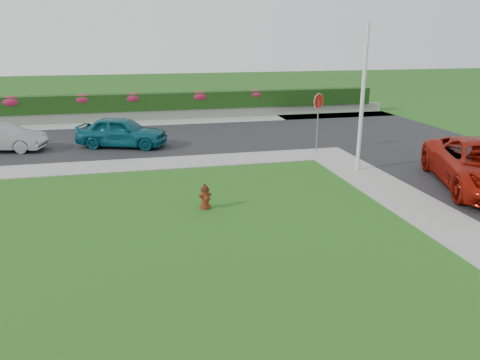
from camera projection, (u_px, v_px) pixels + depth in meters
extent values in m
plane|color=black|center=(212.00, 252.00, 11.93)|extent=(120.00, 120.00, 0.00)
cube|color=black|center=(69.00, 143.00, 23.87)|extent=(26.00, 8.00, 0.04)
cube|color=gray|center=(29.00, 171.00, 19.00)|extent=(24.00, 2.00, 0.04)
cube|color=gray|center=(327.00, 154.00, 21.81)|extent=(2.00, 2.00, 0.04)
cube|color=gray|center=(145.00, 123.00, 29.39)|extent=(34.00, 2.00, 0.04)
cube|color=gray|center=(144.00, 115.00, 30.70)|extent=(34.00, 0.40, 0.60)
cube|color=black|center=(143.00, 102.00, 30.54)|extent=(32.00, 0.90, 1.10)
cylinder|color=#511B0C|center=(205.00, 207.00, 14.95)|extent=(0.35, 0.35, 0.08)
cylinder|color=#511B0C|center=(205.00, 198.00, 14.86)|extent=(0.24, 0.24, 0.54)
cylinder|color=black|center=(205.00, 190.00, 14.78)|extent=(0.29, 0.29, 0.05)
sphere|color=black|center=(205.00, 189.00, 14.78)|extent=(0.24, 0.24, 0.24)
cylinder|color=black|center=(205.00, 185.00, 14.74)|extent=(0.07, 0.07, 0.07)
cylinder|color=#511B0C|center=(201.00, 196.00, 14.76)|extent=(0.13, 0.14, 0.11)
cylinder|color=#511B0C|center=(209.00, 194.00, 14.92)|extent=(0.13, 0.14, 0.11)
cylinder|color=#511B0C|center=(207.00, 198.00, 14.73)|extent=(0.19, 0.17, 0.15)
imported|color=#0C5262|center=(122.00, 132.00, 22.88)|extent=(4.70, 3.11, 1.49)
imported|color=#96989D|center=(2.00, 137.00, 22.06)|extent=(4.21, 2.25, 1.32)
cylinder|color=silver|center=(362.00, 99.00, 18.30)|extent=(0.16, 0.16, 5.80)
cylinder|color=slate|center=(317.00, 126.00, 21.99)|extent=(0.06, 0.06, 2.43)
cylinder|color=#A90F0B|center=(319.00, 101.00, 21.65)|extent=(0.62, 0.40, 0.71)
cylinder|color=white|center=(319.00, 101.00, 21.65)|extent=(0.65, 0.41, 0.75)
ellipsoid|color=#AF1E39|center=(12.00, 102.00, 28.66)|extent=(1.43, 0.92, 0.72)
ellipsoid|color=#AF1E39|center=(83.00, 99.00, 29.55)|extent=(1.31, 0.84, 0.66)
ellipsoid|color=#AF1E39|center=(133.00, 98.00, 30.23)|extent=(1.34, 0.86, 0.67)
ellipsoid|color=#AF1E39|center=(199.00, 96.00, 31.17)|extent=(1.38, 0.89, 0.69)
ellipsoid|color=#AF1E39|center=(255.00, 94.00, 32.00)|extent=(1.25, 0.80, 0.63)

